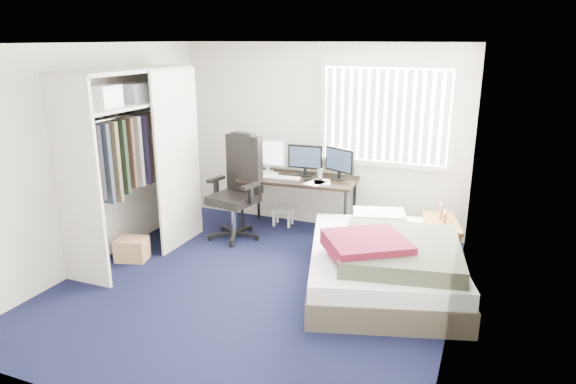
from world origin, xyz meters
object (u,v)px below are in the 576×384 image
Objects in this scene: desk at (300,175)px; office_chair at (238,198)px; bed at (384,262)px; nightstand at (441,227)px.

office_chair is at bearing -143.65° from desk.
office_chair is 2.25m from bed.
desk reaches higher than bed.
desk is at bearing 139.18° from bed.
office_chair is (-0.68, -0.50, -0.26)m from desk.
office_chair reaches higher than desk.
desk is 0.66× the size of bed.
desk is at bearing 169.22° from nightstand.
nightstand reaches higher than bed.
office_chair is 1.70× the size of nightstand.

